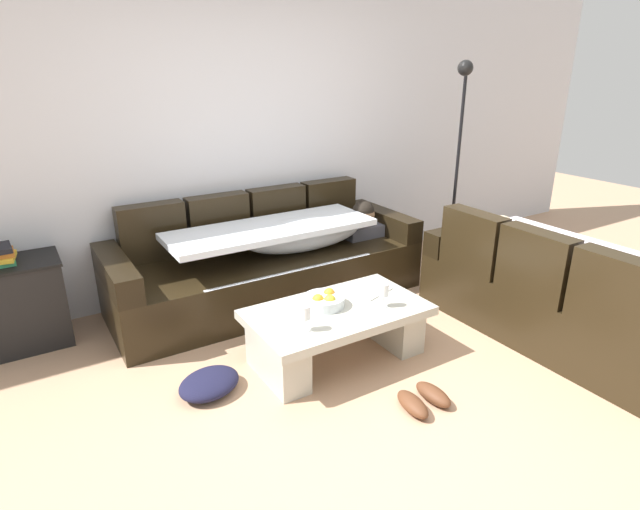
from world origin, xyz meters
The scene contains 14 objects.
ground_plane centered at (0.00, 0.00, 0.00)m, with size 14.00×14.00×0.00m, color tan.
back_wall centered at (0.00, 2.15, 1.35)m, with size 9.00×0.10×2.70m, color silver.
couch_along_wall centered at (0.00, 1.63, 0.33)m, with size 2.60×0.92×0.88m.
couch_near_window centered at (1.49, -0.07, 0.34)m, with size 0.92×2.02×0.88m.
coffee_table centered at (-0.07, 0.51, 0.24)m, with size 1.20×0.68×0.38m.
fruit_bowl centered at (-0.13, 0.59, 0.42)m, with size 0.28×0.28×0.10m.
wine_glass_near_left centered at (-0.41, 0.37, 0.50)m, with size 0.07×0.07×0.17m.
wine_glass_near_right centered at (0.21, 0.38, 0.50)m, with size 0.07×0.07×0.17m.
open_magazine centered at (0.28, 0.62, 0.39)m, with size 0.28×0.21×0.01m, color white.
side_cabinet centered at (-1.94, 1.85, 0.32)m, with size 0.72×0.44×0.64m.
book_stack_on_cabinet centered at (-1.92, 1.85, 0.70)m, with size 0.18×0.23×0.13m.
floor_lamp centered at (1.97, 1.49, 1.12)m, with size 0.33×0.31×1.95m.
pair_of_shoes centered at (0.07, -0.20, 0.04)m, with size 0.31×0.28×0.09m.
crumpled_garment centered at (-0.96, 0.60, 0.06)m, with size 0.40×0.32×0.12m, color #191933.
Camera 1 is at (-1.80, -2.06, 1.92)m, focal length 28.84 mm.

